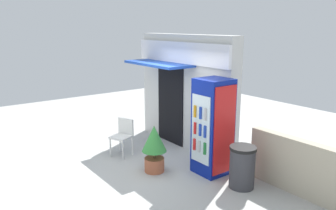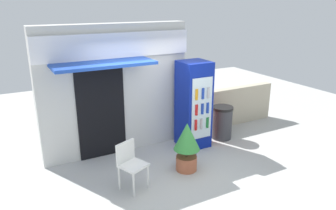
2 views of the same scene
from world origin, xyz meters
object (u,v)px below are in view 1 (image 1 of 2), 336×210
object	(u,v)px
drink_cooler	(213,127)
trash_bin	(242,167)
plastic_chair	(123,134)
potted_plant_near_shop	(154,145)

from	to	relation	value
drink_cooler	trash_bin	size ratio (longest dim) A/B	2.44
drink_cooler	plastic_chair	xyz separation A→B (m)	(-1.98, -0.99, -0.48)
drink_cooler	trash_bin	xyz separation A→B (m)	(0.83, -0.01, -0.59)
drink_cooler	plastic_chair	distance (m)	2.27
plastic_chair	trash_bin	size ratio (longest dim) A/B	1.06
drink_cooler	potted_plant_near_shop	distance (m)	1.28
plastic_chair	potted_plant_near_shop	bearing A→B (deg)	2.53
drink_cooler	plastic_chair	world-z (taller)	drink_cooler
plastic_chair	trash_bin	bearing A→B (deg)	19.22
trash_bin	plastic_chair	bearing A→B (deg)	-160.78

